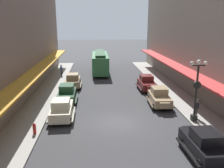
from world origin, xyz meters
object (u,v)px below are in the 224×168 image
at_px(parked_car_5, 159,97).
at_px(streetcar, 100,62).
at_px(pedestrian_0, 196,108).
at_px(parked_car_2, 62,109).
at_px(fire_hydrant, 34,128).
at_px(parked_car_1, 147,83).
at_px(parked_car_0, 73,80).
at_px(pedestrian_1, 61,70).
at_px(lamp_post_with_clock, 197,88).
at_px(parked_car_4, 204,143).
at_px(parked_car_3, 67,94).

distance_m(parked_car_5, streetcar, 17.46).
bearing_deg(pedestrian_0, parked_car_2, 175.25).
bearing_deg(fire_hydrant, streetcar, 76.22).
relative_size(parked_car_1, streetcar, 0.44).
distance_m(parked_car_2, parked_car_5, 9.75).
xyz_separation_m(parked_car_0, parked_car_2, (-0.11, -10.42, 0.00)).
bearing_deg(fire_hydrant, parked_car_2, 61.15).
relative_size(parked_car_0, pedestrian_1, 2.56).
relative_size(parked_car_1, parked_car_2, 1.00).
xyz_separation_m(parked_car_0, pedestrian_0, (11.41, -11.38, 0.07)).
bearing_deg(pedestrian_1, lamp_post_with_clock, -54.29).
relative_size(parked_car_1, lamp_post_with_clock, 0.83).
relative_size(parked_car_2, pedestrian_0, 2.56).
height_order(parked_car_2, parked_car_4, same).
bearing_deg(parked_car_4, parked_car_3, 130.20).
distance_m(parked_car_4, pedestrian_1, 26.52).
bearing_deg(parked_car_5, parked_car_4, -89.07).
relative_size(parked_car_2, parked_car_5, 0.99).
bearing_deg(pedestrian_0, parked_car_3, 154.49).
xyz_separation_m(lamp_post_with_clock, pedestrian_0, (0.40, 0.54, -1.97)).
xyz_separation_m(parked_car_1, parked_car_3, (-9.35, -3.93, 0.00)).
bearing_deg(parked_car_1, parked_car_0, 168.18).
height_order(parked_car_1, pedestrian_1, parked_car_1).
bearing_deg(parked_car_3, parked_car_1, 22.82).
height_order(parked_car_2, pedestrian_0, parked_car_2).
bearing_deg(pedestrian_0, parked_car_4, -109.38).
bearing_deg(parked_car_2, parked_car_3, 90.68).
relative_size(parked_car_0, parked_car_2, 1.00).
distance_m(parked_car_0, parked_car_1, 9.39).
distance_m(pedestrian_0, pedestrian_1, 22.66).
bearing_deg(lamp_post_with_clock, parked_car_4, -107.31).
distance_m(parked_car_3, fire_hydrant, 7.69).
bearing_deg(pedestrian_1, parked_car_4, -63.79).
bearing_deg(pedestrian_1, parked_car_0, -70.68).
xyz_separation_m(parked_car_1, lamp_post_with_clock, (1.83, -10.00, 2.04)).
height_order(parked_car_0, pedestrian_0, parked_car_0).
xyz_separation_m(fire_hydrant, pedestrian_0, (13.15, 2.00, 0.45)).
relative_size(parked_car_3, fire_hydrant, 5.20).
relative_size(parked_car_0, parked_car_5, 0.99).
bearing_deg(fire_hydrant, parked_car_5, 27.66).
distance_m(parked_car_1, pedestrian_0, 9.72).
bearing_deg(pedestrian_0, fire_hydrant, -171.37).
distance_m(parked_car_0, pedestrian_0, 16.12).
relative_size(parked_car_5, pedestrian_0, 2.58).
bearing_deg(pedestrian_0, pedestrian_1, 127.33).
distance_m(parked_car_1, parked_car_5, 5.71).
relative_size(parked_car_4, streetcar, 0.45).
height_order(parked_car_4, pedestrian_0, parked_car_4).
distance_m(parked_car_2, pedestrian_0, 11.56).
height_order(parked_car_3, streetcar, streetcar).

